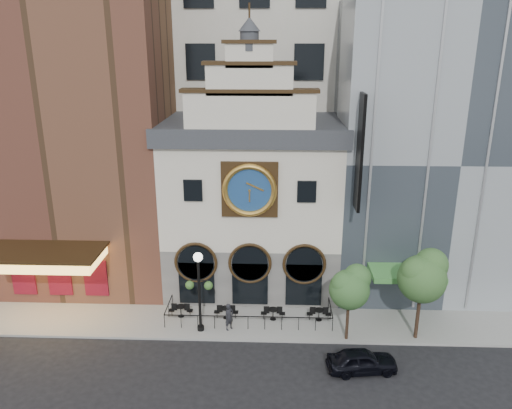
{
  "coord_description": "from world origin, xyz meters",
  "views": [
    {
      "loc": [
        1.53,
        -26.22,
        17.46
      ],
      "look_at": [
        0.32,
        6.0,
        6.87
      ],
      "focal_mm": 35.0,
      "sensor_mm": 36.0,
      "label": 1
    }
  ],
  "objects_px": {
    "pedestrian": "(229,317)",
    "tree_left": "(350,286)",
    "bistro_3": "(319,314)",
    "bistro_0": "(181,310)",
    "bistro_1": "(226,312)",
    "bistro_2": "(273,313)",
    "tree_right": "(423,275)",
    "car_right": "(362,361)",
    "lamppost": "(199,283)"
  },
  "relations": [
    {
      "from": "bistro_3",
      "to": "pedestrian",
      "type": "relative_size",
      "value": 0.9
    },
    {
      "from": "bistro_1",
      "to": "lamppost",
      "type": "relative_size",
      "value": 0.3
    },
    {
      "from": "lamppost",
      "to": "tree_right",
      "type": "height_order",
      "value": "tree_right"
    },
    {
      "from": "bistro_1",
      "to": "tree_left",
      "type": "bearing_deg",
      "value": -15.03
    },
    {
      "from": "bistro_3",
      "to": "lamppost",
      "type": "relative_size",
      "value": 0.3
    },
    {
      "from": "bistro_1",
      "to": "bistro_3",
      "type": "relative_size",
      "value": 1.0
    },
    {
      "from": "bistro_0",
      "to": "bistro_3",
      "type": "bearing_deg",
      "value": -0.78
    },
    {
      "from": "bistro_1",
      "to": "pedestrian",
      "type": "xyz_separation_m",
      "value": [
        0.32,
        -1.31,
        0.42
      ]
    },
    {
      "from": "pedestrian",
      "to": "tree_left",
      "type": "distance_m",
      "value": 7.79
    },
    {
      "from": "bistro_0",
      "to": "pedestrian",
      "type": "distance_m",
      "value": 3.64
    },
    {
      "from": "bistro_1",
      "to": "car_right",
      "type": "xyz_separation_m",
      "value": [
        8.01,
        -5.02,
        0.05
      ]
    },
    {
      "from": "bistro_0",
      "to": "bistro_3",
      "type": "relative_size",
      "value": 1.0
    },
    {
      "from": "bistro_1",
      "to": "pedestrian",
      "type": "bearing_deg",
      "value": -76.11
    },
    {
      "from": "car_right",
      "to": "pedestrian",
      "type": "relative_size",
      "value": 2.2
    },
    {
      "from": "pedestrian",
      "to": "tree_left",
      "type": "xyz_separation_m",
      "value": [
        7.29,
        -0.73,
        2.65
      ]
    },
    {
      "from": "bistro_2",
      "to": "pedestrian",
      "type": "height_order",
      "value": "pedestrian"
    },
    {
      "from": "lamppost",
      "to": "tree_left",
      "type": "distance_m",
      "value": 9.1
    },
    {
      "from": "car_right",
      "to": "tree_left",
      "type": "relative_size",
      "value": 0.81
    },
    {
      "from": "pedestrian",
      "to": "bistro_2",
      "type": "bearing_deg",
      "value": -23.09
    },
    {
      "from": "bistro_1",
      "to": "car_right",
      "type": "height_order",
      "value": "car_right"
    },
    {
      "from": "bistro_2",
      "to": "tree_left",
      "type": "xyz_separation_m",
      "value": [
        4.54,
        -1.99,
        3.07
      ]
    },
    {
      "from": "tree_right",
      "to": "lamppost",
      "type": "bearing_deg",
      "value": 178.78
    },
    {
      "from": "bistro_1",
      "to": "tree_left",
      "type": "relative_size",
      "value": 0.33
    },
    {
      "from": "bistro_2",
      "to": "tree_right",
      "type": "xyz_separation_m",
      "value": [
        8.81,
        -1.7,
        3.75
      ]
    },
    {
      "from": "lamppost",
      "to": "tree_right",
      "type": "bearing_deg",
      "value": -0.3
    },
    {
      "from": "bistro_0",
      "to": "car_right",
      "type": "height_order",
      "value": "car_right"
    },
    {
      "from": "pedestrian",
      "to": "lamppost",
      "type": "distance_m",
      "value": 3.0
    },
    {
      "from": "bistro_0",
      "to": "tree_left",
      "type": "relative_size",
      "value": 0.33
    },
    {
      "from": "bistro_3",
      "to": "car_right",
      "type": "height_order",
      "value": "car_right"
    },
    {
      "from": "bistro_2",
      "to": "lamppost",
      "type": "height_order",
      "value": "lamppost"
    },
    {
      "from": "bistro_2",
      "to": "bistro_3",
      "type": "xyz_separation_m",
      "value": [
        2.98,
        0.03,
        0.0
      ]
    },
    {
      "from": "car_right",
      "to": "pedestrian",
      "type": "bearing_deg",
      "value": 57.03
    },
    {
      "from": "car_right",
      "to": "pedestrian",
      "type": "height_order",
      "value": "pedestrian"
    },
    {
      "from": "car_right",
      "to": "tree_right",
      "type": "distance_m",
      "value": 6.27
    },
    {
      "from": "lamppost",
      "to": "tree_left",
      "type": "height_order",
      "value": "lamppost"
    },
    {
      "from": "bistro_0",
      "to": "tree_left",
      "type": "xyz_separation_m",
      "value": [
        10.62,
        -2.14,
        3.07
      ]
    },
    {
      "from": "bistro_0",
      "to": "pedestrian",
      "type": "xyz_separation_m",
      "value": [
        3.33,
        -1.41,
        0.42
      ]
    },
    {
      "from": "bistro_2",
      "to": "car_right",
      "type": "relative_size",
      "value": 0.41
    },
    {
      "from": "bistro_1",
      "to": "bistro_3",
      "type": "xyz_separation_m",
      "value": [
        6.05,
        -0.03,
        0.0
      ]
    },
    {
      "from": "bistro_1",
      "to": "tree_right",
      "type": "bearing_deg",
      "value": -8.44
    },
    {
      "from": "tree_left",
      "to": "tree_right",
      "type": "bearing_deg",
      "value": 3.77
    },
    {
      "from": "bistro_0",
      "to": "tree_right",
      "type": "xyz_separation_m",
      "value": [
        14.88,
        -1.85,
        3.75
      ]
    },
    {
      "from": "bistro_0",
      "to": "tree_right",
      "type": "relative_size",
      "value": 0.28
    },
    {
      "from": "bistro_2",
      "to": "tree_left",
      "type": "relative_size",
      "value": 0.33
    },
    {
      "from": "bistro_3",
      "to": "lamppost",
      "type": "distance_m",
      "value": 8.16
    },
    {
      "from": "bistro_2",
      "to": "tree_right",
      "type": "relative_size",
      "value": 0.28
    },
    {
      "from": "car_right",
      "to": "tree_left",
      "type": "xyz_separation_m",
      "value": [
        -0.4,
        2.98,
        3.02
      ]
    },
    {
      "from": "tree_right",
      "to": "bistro_3",
      "type": "bearing_deg",
      "value": 163.44
    },
    {
      "from": "pedestrian",
      "to": "tree_left",
      "type": "relative_size",
      "value": 0.37
    },
    {
      "from": "bistro_0",
      "to": "bistro_2",
      "type": "height_order",
      "value": "same"
    }
  ]
}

